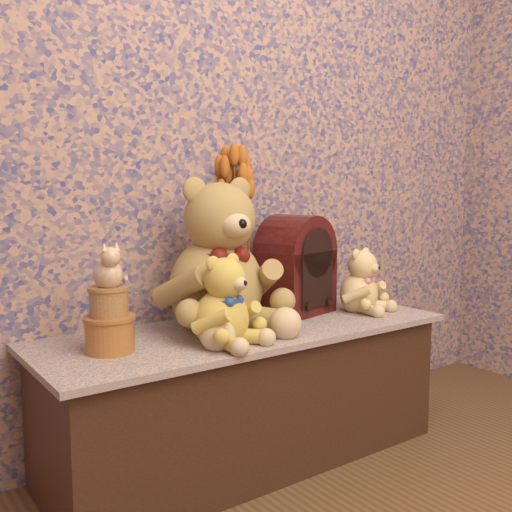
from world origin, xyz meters
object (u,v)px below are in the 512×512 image
at_px(teddy_large, 216,248).
at_px(cat_figurine, 108,264).
at_px(ceramic_vase, 235,290).
at_px(teddy_medium, 221,296).
at_px(teddy_small, 359,277).
at_px(biscuit_tin_lower, 110,334).
at_px(cathedral_radio, 295,264).

xyz_separation_m(teddy_large, cat_figurine, (-0.39, -0.06, -0.02)).
xyz_separation_m(teddy_large, ceramic_vase, (0.17, 0.14, -0.17)).
bearing_deg(ceramic_vase, teddy_medium, -129.36).
xyz_separation_m(teddy_large, teddy_medium, (-0.09, -0.17, -0.12)).
distance_m(teddy_small, cat_figurine, 0.96).
xyz_separation_m(teddy_small, cat_figurine, (-0.95, 0.02, 0.12)).
distance_m(teddy_medium, biscuit_tin_lower, 0.33).
distance_m(teddy_medium, cat_figurine, 0.33).
bearing_deg(biscuit_tin_lower, teddy_large, 8.79).
relative_size(cathedral_radio, cat_figurine, 2.78).
bearing_deg(ceramic_vase, teddy_large, -139.61).
relative_size(ceramic_vase, cat_figurine, 1.37).
relative_size(teddy_large, teddy_medium, 1.85).
xyz_separation_m(teddy_small, ceramic_vase, (-0.40, 0.22, -0.04)).
height_order(teddy_small, biscuit_tin_lower, teddy_small).
bearing_deg(biscuit_tin_lower, teddy_medium, -20.25).
bearing_deg(cathedral_radio, ceramic_vase, 137.41).
bearing_deg(cathedral_radio, biscuit_tin_lower, 174.26).
bearing_deg(teddy_large, ceramic_vase, 42.56).
bearing_deg(teddy_medium, teddy_large, 43.86).
bearing_deg(teddy_medium, biscuit_tin_lower, 141.22).
xyz_separation_m(teddy_medium, biscuit_tin_lower, (-0.30, 0.11, -0.09)).
bearing_deg(biscuit_tin_lower, teddy_small, -1.15).
xyz_separation_m(teddy_medium, cat_figurine, (-0.30, 0.11, 0.10)).
bearing_deg(teddy_small, cathedral_radio, 133.34).
xyz_separation_m(ceramic_vase, biscuit_tin_lower, (-0.55, -0.20, -0.04)).
bearing_deg(cathedral_radio, teddy_large, 172.48).
height_order(teddy_small, cathedral_radio, cathedral_radio).
bearing_deg(teddy_small, biscuit_tin_lower, 160.13).
distance_m(teddy_small, ceramic_vase, 0.46).
height_order(ceramic_vase, cat_figurine, cat_figurine).
bearing_deg(teddy_medium, ceramic_vase, 32.10).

